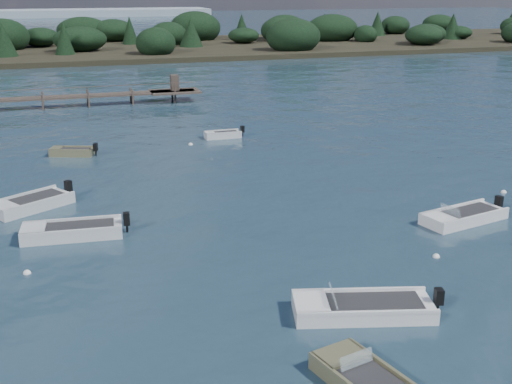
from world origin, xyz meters
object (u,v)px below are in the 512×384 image
object	(u,v)px
dinghy_mid_white_a	(362,310)
dinghy_mid_grey	(72,233)
tender_far_grey_b	(223,136)
tender_far_white	(72,153)
dinghy_mid_white_b	(463,218)
dinghy_extra_a	(31,205)

from	to	relation	value
dinghy_mid_white_a	dinghy_mid_grey	xyz separation A→B (m)	(-9.84, 11.10, 0.01)
tender_far_grey_b	tender_far_white	size ratio (longest dim) A/B	0.93
tender_far_white	tender_far_grey_b	bearing A→B (deg)	10.00
tender_far_grey_b	dinghy_mid_white_b	bearing A→B (deg)	-72.06
tender_far_white	dinghy_mid_white_a	xyz separation A→B (m)	(9.22, -26.81, 0.01)
tender_far_grey_b	dinghy_extra_a	world-z (taller)	dinghy_extra_a
tender_far_white	dinghy_mid_white_a	distance (m)	28.35
tender_far_white	dinghy_extra_a	world-z (taller)	dinghy_extra_a
tender_far_grey_b	dinghy_extra_a	bearing A→B (deg)	-137.58
dinghy_mid_white_b	dinghy_extra_a	world-z (taller)	dinghy_extra_a
dinghy_mid_white_a	dinghy_mid_grey	size ratio (longest dim) A/B	1.09
dinghy_mid_white_b	tender_far_grey_b	bearing A→B (deg)	107.94
tender_far_grey_b	tender_far_white	bearing A→B (deg)	-170.00
dinghy_mid_white_a	dinghy_extra_a	bearing A→B (deg)	126.43
tender_far_white	dinghy_mid_grey	world-z (taller)	dinghy_mid_grey
dinghy_extra_a	dinghy_mid_grey	world-z (taller)	dinghy_mid_grey
dinghy_mid_white_b	tender_far_white	distance (m)	26.97
dinghy_extra_a	dinghy_mid_grey	bearing A→B (deg)	-68.26
dinghy_mid_white_b	dinghy_mid_grey	distance (m)	19.54
tender_far_grey_b	dinghy_mid_grey	size ratio (longest dim) A/B	0.61
dinghy_mid_white_b	dinghy_mid_white_a	world-z (taller)	dinghy_mid_white_a
dinghy_mid_white_a	dinghy_extra_a	distance (m)	19.85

